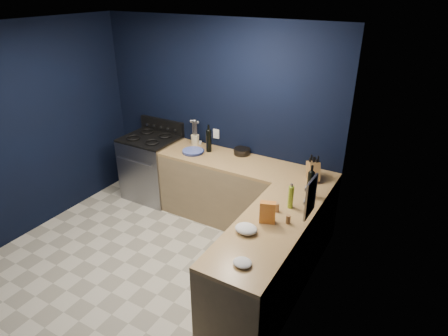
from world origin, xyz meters
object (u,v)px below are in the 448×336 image
Objects in this scene: plate_stack at (193,151)px; utensil_crock at (195,140)px; crouton_bag at (268,212)px; knife_block at (313,171)px; gas_range at (152,168)px.

plate_stack is 2.01× the size of utensil_crock.
plate_stack is 1.85m from crouton_bag.
utensil_crock is 1.78m from knife_block.
gas_range is 6.53× the size of utensil_crock.
plate_stack is 1.31× the size of knife_block.
crouton_bag is at bearing -37.18° from utensil_crock.
gas_range is 3.24× the size of plate_stack.
crouton_bag is at bearing -126.60° from knife_block.
gas_range is 2.48m from knife_block.
gas_range is 2.61m from crouton_bag.
knife_block reaches higher than plate_stack.
plate_stack is at bearing -62.29° from utensil_crock.
plate_stack is at bearing 127.56° from crouton_bag.
utensil_crock is at bearing 117.71° from plate_stack.
utensil_crock is (0.65, 0.21, 0.51)m from gas_range.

